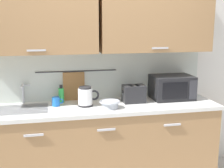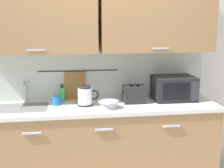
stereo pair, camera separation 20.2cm
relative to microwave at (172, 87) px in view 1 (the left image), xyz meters
The scene contains 9 objects.
counter_unit 1.04m from the microwave, behind, with size 2.53×0.64×0.90m.
back_wall_assembly 0.99m from the microwave, behind, with size 3.70×0.41×2.50m.
sink_faucet 1.66m from the microwave, behind, with size 0.09×0.17×0.22m.
microwave is the anchor object (origin of this frame).
electric_kettle 1.01m from the microwave, behind, with size 0.23×0.16×0.21m.
dish_soap_bottle 1.26m from the microwave, behind, with size 0.06×0.06×0.20m.
mug_near_sink 1.32m from the microwave, behind, with size 0.12×0.08×0.09m.
mixing_bowl 0.82m from the microwave, 163.27° to the right, with size 0.21×0.21×0.08m.
toaster 0.48m from the microwave, behind, with size 0.26×0.17×0.19m.
Camera 1 is at (-0.51, -2.68, 1.77)m, focal length 47.26 mm.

